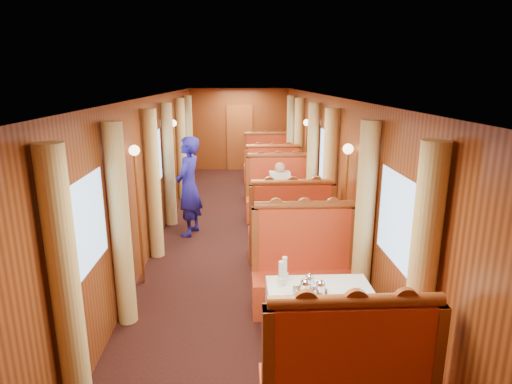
{
  "coord_description": "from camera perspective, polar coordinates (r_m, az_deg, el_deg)",
  "views": [
    {
      "loc": [
        -0.05,
        -7.3,
        2.78
      ],
      "look_at": [
        0.22,
        -0.8,
        1.05
      ],
      "focal_mm": 30.0,
      "sensor_mm": 36.0,
      "label": 1
    }
  ],
  "objects": [
    {
      "name": "window_right_far",
      "position": [
        10.99,
        5.71,
        7.86
      ],
      "size": [
        0.01,
        1.2,
        0.9
      ],
      "primitive_type": null,
      "rotation": [
        1.57,
        0.0,
        -1.57
      ],
      "color": "#87ADDD",
      "rests_on": "wall_right"
    },
    {
      "name": "wall_right",
      "position": [
        7.62,
        9.43,
        3.1
      ],
      "size": [
        0.01,
        12.0,
        2.5
      ],
      "primitive_type": null,
      "rotation": [
        1.57,
        0.0,
        -1.57
      ],
      "color": "brown",
      "rests_on": "floor"
    },
    {
      "name": "teapot_left",
      "position": [
        4.23,
        6.61,
        -12.82
      ],
      "size": [
        0.19,
        0.15,
        0.14
      ],
      "primitive_type": null,
      "rotation": [
        0.0,
        0.0,
        0.13
      ],
      "color": "silver",
      "rests_on": "tea_tray"
    },
    {
      "name": "table_mid",
      "position": [
        7.72,
        3.69,
        -3.28
      ],
      "size": [
        1.05,
        0.72,
        0.75
      ],
      "primitive_type": "cube",
      "color": "white",
      "rests_on": "floor"
    },
    {
      "name": "sconce_left_fore",
      "position": [
        5.88,
        -15.58,
        0.59
      ],
      "size": [
        0.14,
        0.14,
        1.95
      ],
      "color": "#BF8C3F",
      "rests_on": "floor"
    },
    {
      "name": "window_left_far",
      "position": [
        10.97,
        -9.98,
        7.7
      ],
      "size": [
        0.01,
        1.2,
        0.9
      ],
      "primitive_type": null,
      "rotation": [
        1.57,
        0.0,
        1.57
      ],
      "color": "#87ADDD",
      "rests_on": "wall_left"
    },
    {
      "name": "window_left_mid",
      "position": [
        7.55,
        -13.33,
        4.34
      ],
      "size": [
        0.01,
        1.2,
        0.9
      ],
      "primitive_type": null,
      "rotation": [
        1.57,
        0.0,
        1.57
      ],
      "color": "#87ADDD",
      "rests_on": "wall_left"
    },
    {
      "name": "rose_vase_far",
      "position": [
        11.02,
        1.74,
        5.2
      ],
      "size": [
        0.06,
        0.06,
        0.36
      ],
      "rotation": [
        0.0,
        0.0,
        -0.39
      ],
      "color": "silver",
      "rests_on": "table_far"
    },
    {
      "name": "fruit_plate",
      "position": [
        4.29,
        12.64,
        -13.44
      ],
      "size": [
        0.21,
        0.21,
        0.05
      ],
      "rotation": [
        0.0,
        0.0,
        0.22
      ],
      "color": "white",
      "rests_on": "table_near"
    },
    {
      "name": "sconce_right_fore",
      "position": [
        5.9,
        11.92,
        0.88
      ],
      "size": [
        0.14,
        0.14,
        1.95
      ],
      "color": "#BF8C3F",
      "rests_on": "floor"
    },
    {
      "name": "window_right_near",
      "position": [
        4.31,
        18.7,
        -3.92
      ],
      "size": [
        0.01,
        1.2,
        0.9
      ],
      "primitive_type": null,
      "rotation": [
        1.57,
        0.0,
        -1.57
      ],
      "color": "#87ADDD",
      "rests_on": "wall_right"
    },
    {
      "name": "curtain_right_far_a",
      "position": [
        10.24,
        5.69,
        5.8
      ],
      "size": [
        0.22,
        0.22,
        2.35
      ],
      "primitive_type": "cylinder",
      "color": "#D8BA6E",
      "rests_on": "floor"
    },
    {
      "name": "banquette_near_aft",
      "position": [
        5.42,
        6.49,
        -11.0
      ],
      "size": [
        1.3,
        0.55,
        1.34
      ],
      "color": "#A71712",
      "rests_on": "floor"
    },
    {
      "name": "banquette_mid_aft",
      "position": [
        8.68,
        2.99,
        -0.89
      ],
      "size": [
        1.3,
        0.55,
        1.34
      ],
      "color": "#A71712",
      "rests_on": "floor"
    },
    {
      "name": "teapot_back",
      "position": [
        4.39,
        7.13,
        -11.91
      ],
      "size": [
        0.16,
        0.13,
        0.12
      ],
      "primitive_type": null,
      "rotation": [
        0.0,
        0.0,
        -0.17
      ],
      "color": "silver",
      "rests_on": "tea_tray"
    },
    {
      "name": "window_right_mid",
      "position": [
        7.57,
        9.38,
        4.58
      ],
      "size": [
        0.01,
        1.2,
        0.9
      ],
      "primitive_type": null,
      "rotation": [
        1.57,
        0.0,
        -1.57
      ],
      "color": "#87ADDD",
      "rests_on": "wall_right"
    },
    {
      "name": "tea_tray",
      "position": [
        4.29,
        7.14,
        -13.34
      ],
      "size": [
        0.39,
        0.33,
        0.01
      ],
      "primitive_type": "cube",
      "rotation": [
        0.0,
        0.0,
        -0.21
      ],
      "color": "silver",
      "rests_on": "table_near"
    },
    {
      "name": "curtain_right_mid_b",
      "position": [
        8.36,
        7.53,
        3.69
      ],
      "size": [
        0.22,
        0.22,
        2.35
      ],
      "primitive_type": "cylinder",
      "color": "#D8BA6E",
      "rests_on": "floor"
    },
    {
      "name": "banquette_mid_fwd",
      "position": [
        6.76,
        4.59,
        -5.57
      ],
      "size": [
        1.3,
        0.55,
        1.34
      ],
      "color": "#A71712",
      "rests_on": "floor"
    },
    {
      "name": "sconce_right_aft",
      "position": [
        9.27,
        6.68,
        6.13
      ],
      "size": [
        0.14,
        0.14,
        1.95
      ],
      "color": "#BF8C3F",
      "rests_on": "floor"
    },
    {
      "name": "banquette_far_fwd",
      "position": [
        10.09,
        2.22,
        1.38
      ],
      "size": [
        1.3,
        0.55,
        1.34
      ],
      "color": "#A71712",
      "rests_on": "floor"
    },
    {
      "name": "steward",
      "position": [
        7.77,
        -8.96,
        0.72
      ],
      "size": [
        0.59,
        0.75,
        1.81
      ],
      "primitive_type": "imported",
      "rotation": [
        0.0,
        0.0,
        -1.83
      ],
      "color": "navy",
      "rests_on": "floor"
    },
    {
      "name": "floor",
      "position": [
        7.81,
        -1.87,
        -5.98
      ],
      "size": [
        3.0,
        12.0,
        0.01
      ],
      "primitive_type": null,
      "color": "black",
      "rests_on": "ground"
    },
    {
      "name": "window_left_near",
      "position": [
        4.27,
        -21.92,
        -4.38
      ],
      "size": [
        0.01,
        1.2,
        0.9
      ],
      "primitive_type": null,
      "rotation": [
        1.57,
        0.0,
        1.57
      ],
      "color": "#87ADDD",
      "rests_on": "wall_left"
    },
    {
      "name": "ceiling",
      "position": [
        7.3,
        -2.04,
        12.68
      ],
      "size": [
        3.0,
        12.0,
        0.01
      ],
      "primitive_type": null,
      "rotation": [
        3.14,
        0.0,
        0.0
      ],
      "color": "silver",
      "rests_on": "wall_left"
    },
    {
      "name": "curtain_right_mid_a",
      "position": [
        6.86,
        9.72,
        1.15
      ],
      "size": [
        0.22,
        0.22,
        2.35
      ],
      "primitive_type": "cylinder",
      "color": "#D8BA6E",
      "rests_on": "floor"
    },
    {
      "name": "wall_left",
      "position": [
        7.59,
        -13.36,
        2.86
      ],
      "size": [
        0.01,
        12.0,
        2.5
      ],
      "primitive_type": null,
      "rotation": [
        1.57,
        0.0,
        1.57
      ],
      "color": "brown",
      "rests_on": "floor"
    },
    {
      "name": "table_far",
      "position": [
        11.09,
        1.8,
        2.36
      ],
      "size": [
        1.05,
        0.72,
        0.75
      ],
      "primitive_type": "cube",
      "color": "white",
      "rests_on": "floor"
    },
    {
      "name": "wall_far",
      "position": [
        13.38,
        -2.19,
        8.31
      ],
      "size": [
        3.0,
        0.01,
        2.5
      ],
      "primitive_type": null,
      "rotation": [
        1.57,
        0.0,
        0.0
      ],
      "color": "brown",
      "rests_on": "floor"
    },
    {
      "name": "curtain_right_near_b",
      "position": [
        5.06,
        14.23,
        -4.09
      ],
      "size": [
        0.22,
        0.22,
        2.35
      ],
      "primitive_type": "cylinder",
      "color": "#D8BA6E",
      "rests_on": "floor"
    },
    {
      "name": "doorway_far",
      "position": [
        13.39,
        -2.18,
        7.24
      ],
      "size": [
        0.8,
        0.04,
        2.0
      ],
      "primitive_type": "cube",
      "color": "brown",
      "rests_on": "floor"
    },
    {
      "name": "curtain_left_near_a",
      "position": [
        3.66,
        -23.93,
        -12.47
      ],
      "size": [
        0.22,
        0.22,
        2.35
      ],
      "primitive_type": "cylinder",
      "color": "#D8BA6E",
      "rests_on": "floor"
    },
    {
      "name": "banquette_far_aft",
      "position": [
        12.07,
        1.45,
        3.63
      ],
      "size": [
        1.3,
        0.55,
        1.34
      ],
      "color": "#A71712",
      "rests_on": "floor"
    },
    {
      "name": "curtain_left_far_a",
      "position": [
        10.23,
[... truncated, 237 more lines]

